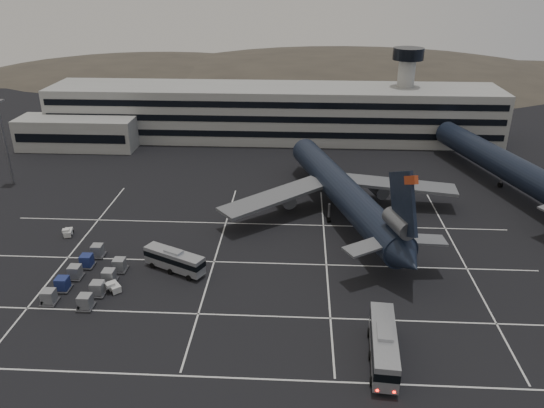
{
  "coord_description": "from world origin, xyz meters",
  "views": [
    {
      "loc": [
        7.35,
        -69.11,
        43.48
      ],
      "look_at": [
        2.67,
        15.98,
        5.0
      ],
      "focal_mm": 35.0,
      "sensor_mm": 36.0,
      "label": 1
    }
  ],
  "objects_px": {
    "bus_far": "(174,259)",
    "uld_cluster": "(87,277)",
    "bus_near": "(384,344)",
    "trijet_main": "(343,191)",
    "tug_a": "(68,232)"
  },
  "relations": [
    {
      "from": "bus_far",
      "to": "uld_cluster",
      "type": "distance_m",
      "value": 12.99
    },
    {
      "from": "bus_near",
      "to": "trijet_main",
      "type": "bearing_deg",
      "value": 97.78
    },
    {
      "from": "tug_a",
      "to": "trijet_main",
      "type": "bearing_deg",
      "value": -1.01
    },
    {
      "from": "trijet_main",
      "to": "uld_cluster",
      "type": "distance_m",
      "value": 46.9
    },
    {
      "from": "bus_near",
      "to": "tug_a",
      "type": "height_order",
      "value": "bus_near"
    },
    {
      "from": "uld_cluster",
      "to": "bus_far",
      "type": "bearing_deg",
      "value": 18.23
    },
    {
      "from": "uld_cluster",
      "to": "bus_near",
      "type": "bearing_deg",
      "value": -19.65
    },
    {
      "from": "trijet_main",
      "to": "bus_far",
      "type": "bearing_deg",
      "value": -159.52
    },
    {
      "from": "uld_cluster",
      "to": "tug_a",
      "type": "bearing_deg",
      "value": 121.78
    },
    {
      "from": "trijet_main",
      "to": "bus_far",
      "type": "relative_size",
      "value": 5.48
    },
    {
      "from": "trijet_main",
      "to": "tug_a",
      "type": "relative_size",
      "value": 22.13
    },
    {
      "from": "bus_far",
      "to": "uld_cluster",
      "type": "bearing_deg",
      "value": 135.2
    },
    {
      "from": "tug_a",
      "to": "uld_cluster",
      "type": "height_order",
      "value": "uld_cluster"
    },
    {
      "from": "trijet_main",
      "to": "bus_near",
      "type": "bearing_deg",
      "value": -103.74
    },
    {
      "from": "bus_near",
      "to": "bus_far",
      "type": "bearing_deg",
      "value": 151.82
    }
  ]
}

